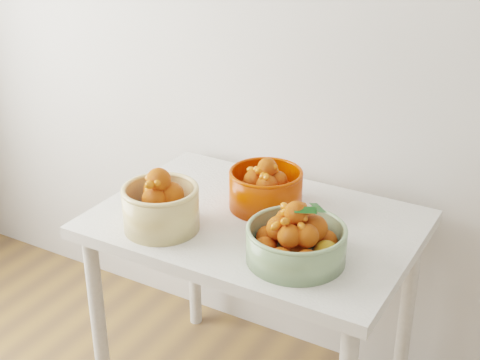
% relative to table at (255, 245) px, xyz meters
% --- Properties ---
extents(table, '(1.00, 0.70, 0.75)m').
position_rel_table_xyz_m(table, '(0.00, 0.00, 0.00)').
color(table, silver).
rests_on(table, ground).
extents(bowl_cream, '(0.30, 0.30, 0.20)m').
position_rel_table_xyz_m(bowl_cream, '(-0.22, -0.19, 0.17)').
color(bowl_cream, '#D8B97C').
rests_on(bowl_cream, table).
extents(bowl_green, '(0.31, 0.31, 0.18)m').
position_rel_table_xyz_m(bowl_green, '(0.21, -0.16, 0.16)').
color(bowl_green, gray).
rests_on(bowl_green, table).
extents(bowl_orange, '(0.30, 0.30, 0.17)m').
position_rel_table_xyz_m(bowl_orange, '(-0.01, 0.09, 0.16)').
color(bowl_orange, red).
rests_on(bowl_orange, table).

